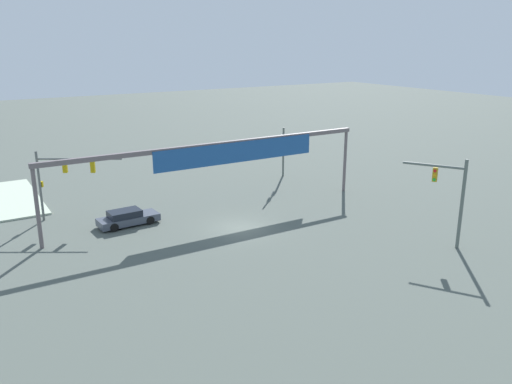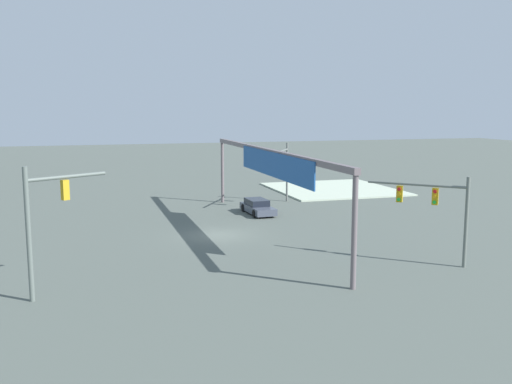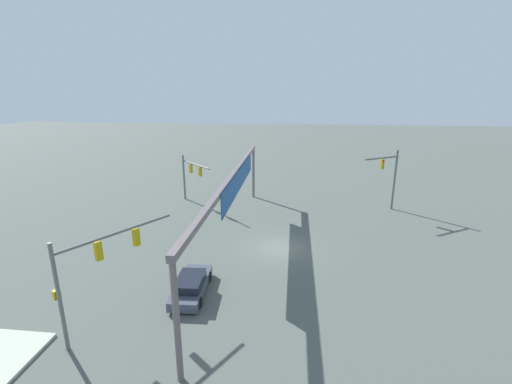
{
  "view_description": "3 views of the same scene",
  "coord_description": "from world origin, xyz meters",
  "px_view_note": "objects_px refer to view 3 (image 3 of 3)",
  "views": [
    {
      "loc": [
        18.26,
        31.98,
        13.63
      ],
      "look_at": [
        -1.81,
        -0.55,
        2.42
      ],
      "focal_mm": 36.48,
      "sensor_mm": 36.0,
      "label": 1
    },
    {
      "loc": [
        -37.41,
        8.63,
        8.72
      ],
      "look_at": [
        -1.58,
        -2.32,
        3.16
      ],
      "focal_mm": 39.7,
      "sensor_mm": 36.0,
      "label": 2
    },
    {
      "loc": [
        25.09,
        0.88,
        11.92
      ],
      "look_at": [
        -1.87,
        -2.08,
        3.98
      ],
      "focal_mm": 24.51,
      "sensor_mm": 36.0,
      "label": 3
    }
  ],
  "objects_px": {
    "traffic_signal_opposite_side": "(390,173)",
    "traffic_signal_cross_street": "(94,263)",
    "sedan_car_approaching": "(191,285)",
    "traffic_signal_near_corner": "(191,172)"
  },
  "relations": [
    {
      "from": "traffic_signal_opposite_side",
      "to": "traffic_signal_cross_street",
      "type": "height_order",
      "value": "traffic_signal_opposite_side"
    },
    {
      "from": "sedan_car_approaching",
      "to": "traffic_signal_near_corner",
      "type": "bearing_deg",
      "value": 13.56
    },
    {
      "from": "traffic_signal_opposite_side",
      "to": "traffic_signal_cross_street",
      "type": "xyz_separation_m",
      "value": [
        20.97,
        -19.15,
        -0.12
      ]
    },
    {
      "from": "traffic_signal_cross_street",
      "to": "sedan_car_approaching",
      "type": "distance_m",
      "value": 6.1
    },
    {
      "from": "sedan_car_approaching",
      "to": "traffic_signal_opposite_side",
      "type": "bearing_deg",
      "value": -44.59
    },
    {
      "from": "traffic_signal_near_corner",
      "to": "traffic_signal_opposite_side",
      "type": "bearing_deg",
      "value": 44.45
    },
    {
      "from": "traffic_signal_opposite_side",
      "to": "traffic_signal_cross_street",
      "type": "bearing_deg",
      "value": 16.4
    },
    {
      "from": "traffic_signal_near_corner",
      "to": "sedan_car_approaching",
      "type": "distance_m",
      "value": 18.48
    },
    {
      "from": "traffic_signal_near_corner",
      "to": "sedan_car_approaching",
      "type": "bearing_deg",
      "value": -28.67
    },
    {
      "from": "traffic_signal_near_corner",
      "to": "traffic_signal_cross_street",
      "type": "bearing_deg",
      "value": -40.82
    }
  ]
}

